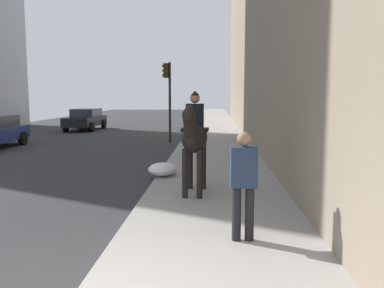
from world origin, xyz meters
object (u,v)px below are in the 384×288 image
object	(u,v)px
pedestrian_greeting	(244,179)
car_mid_lane	(86,119)
mounted_horse_near	(194,137)
traffic_light_near_curb	(168,89)

from	to	relation	value
pedestrian_greeting	car_mid_lane	xyz separation A→B (m)	(20.70, 9.04, -0.34)
mounted_horse_near	pedestrian_greeting	bearing A→B (deg)	21.09
car_mid_lane	mounted_horse_near	bearing A→B (deg)	25.97
car_mid_lane	traffic_light_near_curb	distance (m)	9.58
pedestrian_greeting	car_mid_lane	distance (m)	22.59
mounted_horse_near	traffic_light_near_curb	world-z (taller)	traffic_light_near_curb
mounted_horse_near	pedestrian_greeting	size ratio (longest dim) A/B	1.38
traffic_light_near_curb	pedestrian_greeting	bearing A→B (deg)	-168.94
pedestrian_greeting	traffic_light_near_curb	distance (m)	14.12
mounted_horse_near	traffic_light_near_curb	bearing A→B (deg)	-166.51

